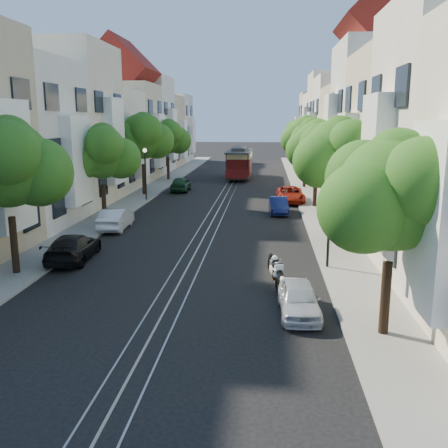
% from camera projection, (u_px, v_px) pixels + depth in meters
% --- Properties ---
extents(ground, '(200.00, 200.00, 0.00)m').
position_uv_depth(ground, '(228.00, 191.00, 46.34)').
color(ground, black).
rests_on(ground, ground).
extents(sidewalk_east, '(2.50, 80.00, 0.12)m').
position_uv_depth(sidewalk_east, '(307.00, 192.00, 45.73)').
color(sidewalk_east, gray).
rests_on(sidewalk_east, ground).
extents(sidewalk_west, '(2.50, 80.00, 0.12)m').
position_uv_depth(sidewalk_west, '(152.00, 190.00, 46.92)').
color(sidewalk_west, gray).
rests_on(sidewalk_west, ground).
extents(rail_left, '(0.06, 80.00, 0.02)m').
position_uv_depth(rail_left, '(222.00, 191.00, 46.38)').
color(rail_left, gray).
rests_on(rail_left, ground).
extents(rail_slot, '(0.06, 80.00, 0.02)m').
position_uv_depth(rail_slot, '(228.00, 191.00, 46.33)').
color(rail_slot, gray).
rests_on(rail_slot, ground).
extents(rail_right, '(0.06, 80.00, 0.02)m').
position_uv_depth(rail_right, '(234.00, 191.00, 46.29)').
color(rail_right, gray).
rests_on(rail_right, ground).
extents(lane_line, '(0.08, 80.00, 0.01)m').
position_uv_depth(lane_line, '(228.00, 191.00, 46.34)').
color(lane_line, tan).
rests_on(lane_line, ground).
extents(townhouses_east, '(7.75, 72.00, 12.00)m').
position_uv_depth(townhouses_east, '(362.00, 135.00, 44.20)').
color(townhouses_east, beige).
rests_on(townhouses_east, ground).
extents(townhouses_west, '(7.75, 72.00, 11.76)m').
position_uv_depth(townhouses_west, '(101.00, 136.00, 46.18)').
color(townhouses_west, silver).
rests_on(townhouses_west, ground).
extents(tree_e_a, '(4.72, 3.87, 6.27)m').
position_uv_depth(tree_e_a, '(395.00, 197.00, 14.58)').
color(tree_e_a, black).
rests_on(tree_e_a, ground).
extents(tree_e_b, '(4.93, 4.08, 6.68)m').
position_uv_depth(tree_e_b, '(338.00, 155.00, 26.21)').
color(tree_e_b, black).
rests_on(tree_e_b, ground).
extents(tree_e_c, '(4.84, 3.99, 6.52)m').
position_uv_depth(tree_e_c, '(318.00, 147.00, 36.96)').
color(tree_e_c, black).
rests_on(tree_e_c, ground).
extents(tree_e_d, '(5.01, 4.16, 6.85)m').
position_uv_depth(tree_e_d, '(306.00, 137.00, 47.63)').
color(tree_e_d, black).
rests_on(tree_e_d, ground).
extents(tree_w_a, '(4.93, 4.08, 6.68)m').
position_uv_depth(tree_w_a, '(8.00, 166.00, 20.58)').
color(tree_w_a, black).
rests_on(tree_w_a, ground).
extents(tree_w_b, '(4.72, 3.87, 6.27)m').
position_uv_depth(tree_w_b, '(102.00, 154.00, 32.34)').
color(tree_w_b, black).
rests_on(tree_w_b, ground).
extents(tree_w_c, '(5.13, 4.28, 7.09)m').
position_uv_depth(tree_w_c, '(143.00, 137.00, 42.93)').
color(tree_w_c, black).
rests_on(tree_w_c, ground).
extents(tree_w_d, '(4.84, 3.99, 6.52)m').
position_uv_depth(tree_w_d, '(168.00, 138.00, 53.75)').
color(tree_w_d, black).
rests_on(tree_w_d, ground).
extents(lamp_east, '(0.32, 0.32, 4.16)m').
position_uv_depth(lamp_east, '(330.00, 207.00, 21.83)').
color(lamp_east, black).
rests_on(lamp_east, ground).
extents(lamp_west, '(0.32, 0.32, 4.16)m').
position_uv_depth(lamp_west, '(145.00, 166.00, 40.42)').
color(lamp_west, black).
rests_on(lamp_west, ground).
extents(sportbike_rider, '(0.72, 1.87, 1.35)m').
position_uv_depth(sportbike_rider, '(276.00, 271.00, 19.62)').
color(sportbike_rider, black).
rests_on(sportbike_rider, ground).
extents(cable_car, '(2.75, 8.37, 3.20)m').
position_uv_depth(cable_car, '(240.00, 162.00, 55.81)').
color(cable_car, black).
rests_on(cable_car, ground).
extents(parked_car_e_near, '(1.48, 3.38, 1.14)m').
position_uv_depth(parked_car_e_near, '(299.00, 299.00, 17.10)').
color(parked_car_e_near, silver).
rests_on(parked_car_e_near, ground).
extents(parked_car_e_mid, '(1.44, 3.63, 1.18)m').
position_uv_depth(parked_car_e_mid, '(278.00, 206.00, 35.37)').
color(parked_car_e_mid, '#0D1543').
rests_on(parked_car_e_mid, ground).
extents(parked_car_e_far, '(2.25, 4.65, 1.28)m').
position_uv_depth(parked_car_e_far, '(290.00, 195.00, 40.15)').
color(parked_car_e_far, '#9C1F0E').
rests_on(parked_car_e_far, ground).
extents(parked_car_w_near, '(2.04, 4.47, 1.27)m').
position_uv_depth(parked_car_w_near, '(73.00, 247.00, 23.68)').
color(parked_car_w_near, black).
rests_on(parked_car_w_near, ground).
extents(parked_car_w_mid, '(1.52, 4.00, 1.30)m').
position_uv_depth(parked_car_w_mid, '(116.00, 219.00, 30.37)').
color(parked_car_w_mid, silver).
rests_on(parked_car_w_mid, ground).
extents(parked_car_w_far, '(1.67, 3.99, 1.35)m').
position_uv_depth(parked_car_w_far, '(181.00, 184.00, 46.25)').
color(parked_car_w_far, '#16381E').
rests_on(parked_car_w_far, ground).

